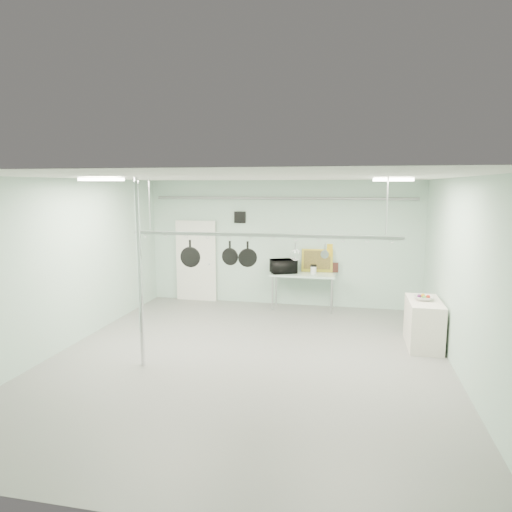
% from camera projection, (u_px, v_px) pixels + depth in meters
% --- Properties ---
extents(floor, '(8.00, 8.00, 0.00)m').
position_uv_depth(floor, '(247.00, 360.00, 8.08)').
color(floor, gray).
rests_on(floor, ground).
extents(ceiling, '(7.00, 8.00, 0.02)m').
position_uv_depth(ceiling, '(247.00, 178.00, 7.60)').
color(ceiling, silver).
rests_on(ceiling, back_wall).
extents(back_wall, '(7.00, 0.02, 3.20)m').
position_uv_depth(back_wall, '(282.00, 243.00, 11.70)').
color(back_wall, '#A5C6B6').
rests_on(back_wall, floor).
extents(right_wall, '(0.02, 8.00, 3.20)m').
position_uv_depth(right_wall, '(464.00, 280.00, 7.13)').
color(right_wall, '#A5C6B6').
rests_on(right_wall, floor).
extents(door, '(1.10, 0.10, 2.20)m').
position_uv_depth(door, '(196.00, 262.00, 12.20)').
color(door, silver).
rests_on(door, floor).
extents(wall_vent, '(0.30, 0.04, 0.30)m').
position_uv_depth(wall_vent, '(240.00, 217.00, 11.80)').
color(wall_vent, black).
rests_on(wall_vent, back_wall).
extents(conduit_pipe, '(6.60, 0.07, 0.07)m').
position_uv_depth(conduit_pipe, '(282.00, 198.00, 11.44)').
color(conduit_pipe, gray).
rests_on(conduit_pipe, back_wall).
extents(chrome_pole, '(0.08, 0.08, 3.20)m').
position_uv_depth(chrome_pole, '(140.00, 274.00, 7.60)').
color(chrome_pole, silver).
rests_on(chrome_pole, floor).
extents(prep_table, '(1.60, 0.70, 0.91)m').
position_uv_depth(prep_table, '(303.00, 276.00, 11.32)').
color(prep_table, silver).
rests_on(prep_table, floor).
extents(side_cabinet, '(0.60, 1.20, 0.90)m').
position_uv_depth(side_cabinet, '(424.00, 323.00, 8.73)').
color(side_cabinet, silver).
rests_on(side_cabinet, floor).
extents(pot_rack, '(4.80, 0.06, 1.00)m').
position_uv_depth(pot_rack, '(262.00, 233.00, 7.99)').
color(pot_rack, '#B7B7BC').
rests_on(pot_rack, ceiling).
extents(light_panel_left, '(0.65, 0.30, 0.05)m').
position_uv_depth(light_panel_left, '(101.00, 179.00, 7.27)').
color(light_panel_left, white).
rests_on(light_panel_left, ceiling).
extents(light_panel_right, '(0.65, 0.30, 0.05)m').
position_uv_depth(light_panel_right, '(393.00, 180.00, 7.70)').
color(light_panel_right, white).
rests_on(light_panel_right, ceiling).
extents(microwave, '(0.74, 0.64, 0.34)m').
position_uv_depth(microwave, '(284.00, 266.00, 11.35)').
color(microwave, black).
rests_on(microwave, prep_table).
extents(coffee_canister, '(0.19, 0.19, 0.19)m').
position_uv_depth(coffee_canister, '(313.00, 270.00, 11.23)').
color(coffee_canister, silver).
rests_on(coffee_canister, prep_table).
extents(painting_large, '(0.78, 0.16, 0.58)m').
position_uv_depth(painting_large, '(317.00, 260.00, 11.49)').
color(painting_large, gold).
rests_on(painting_large, prep_table).
extents(painting_small, '(0.31, 0.10, 0.25)m').
position_uv_depth(painting_small, '(332.00, 267.00, 11.44)').
color(painting_small, '#371913').
rests_on(painting_small, prep_table).
extents(fruit_bowl, '(0.37, 0.37, 0.09)m').
position_uv_depth(fruit_bowl, '(424.00, 298.00, 8.68)').
color(fruit_bowl, silver).
rests_on(fruit_bowl, side_cabinet).
extents(skillet_left, '(0.38, 0.07, 0.50)m').
position_uv_depth(skillet_left, '(190.00, 254.00, 8.32)').
color(skillet_left, black).
rests_on(skillet_left, pot_rack).
extents(skillet_mid, '(0.32, 0.11, 0.44)m').
position_uv_depth(skillet_mid, '(230.00, 253.00, 8.17)').
color(skillet_mid, black).
rests_on(skillet_mid, pot_rack).
extents(skillet_right, '(0.34, 0.16, 0.45)m').
position_uv_depth(skillet_right, '(248.00, 254.00, 8.10)').
color(skillet_right, black).
rests_on(skillet_right, pot_rack).
extents(whisk, '(0.22, 0.22, 0.35)m').
position_uv_depth(whisk, '(295.00, 252.00, 7.92)').
color(whisk, silver).
rests_on(whisk, pot_rack).
extents(grater, '(0.10, 0.04, 0.24)m').
position_uv_depth(grater, '(330.00, 250.00, 7.79)').
color(grater, yellow).
rests_on(grater, pot_rack).
extents(saucepan, '(0.16, 0.13, 0.25)m').
position_uv_depth(saucepan, '(325.00, 251.00, 7.81)').
color(saucepan, silver).
rests_on(saucepan, pot_rack).
extents(fruit_cluster, '(0.24, 0.24, 0.09)m').
position_uv_depth(fruit_cluster, '(424.00, 296.00, 8.67)').
color(fruit_cluster, '#B72210').
rests_on(fruit_cluster, fruit_bowl).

